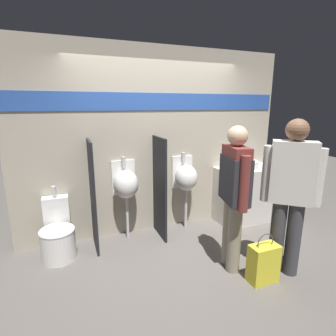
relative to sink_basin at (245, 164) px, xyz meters
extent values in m
plane|color=#5B5651|center=(-1.41, -0.36, -0.95)|extent=(16.00, 16.00, 0.00)
cube|color=#B2A893|center=(-1.41, 0.24, 0.40)|extent=(4.05, 0.06, 2.70)
cube|color=#2D56AD|center=(-1.41, 0.21, 0.98)|extent=(3.97, 0.01, 0.24)
cube|color=silver|center=(0.05, -0.05, -0.50)|extent=(1.02, 0.53, 0.89)
cylinder|color=white|center=(0.00, 0.00, 0.00)|extent=(0.43, 0.43, 0.11)
cylinder|color=silver|center=(0.00, 0.15, 0.13)|extent=(0.03, 0.03, 0.14)
cube|color=black|center=(-0.26, -0.16, -0.05)|extent=(0.07, 0.14, 0.01)
cube|color=black|center=(-2.41, -0.05, -0.22)|extent=(0.03, 0.52, 1.46)
cube|color=black|center=(-1.49, -0.05, -0.22)|extent=(0.03, 0.52, 1.46)
cylinder|color=silver|center=(-1.95, 0.05, -0.64)|extent=(0.04, 0.04, 0.63)
ellipsoid|color=white|center=(-1.95, 0.05, -0.14)|extent=(0.35, 0.31, 0.40)
cube|color=white|center=(-1.95, 0.20, -0.08)|extent=(0.34, 0.02, 0.50)
cylinder|color=silver|center=(-1.95, 0.16, 0.15)|extent=(0.06, 0.06, 0.16)
cylinder|color=silver|center=(-1.03, 0.05, -0.64)|extent=(0.04, 0.04, 0.63)
ellipsoid|color=white|center=(-1.03, 0.05, -0.14)|extent=(0.35, 0.31, 0.40)
cube|color=white|center=(-1.03, 0.20, -0.08)|extent=(0.34, 0.02, 0.50)
cylinder|color=silver|center=(-1.03, 0.16, 0.15)|extent=(0.06, 0.06, 0.16)
cylinder|color=white|center=(-2.88, -0.18, -0.77)|extent=(0.42, 0.42, 0.37)
torus|color=white|center=(-2.88, -0.18, -0.57)|extent=(0.43, 0.43, 0.04)
cube|color=white|center=(-2.88, 0.12, -0.41)|extent=(0.32, 0.16, 0.35)
cylinder|color=silver|center=(-2.88, 0.10, -0.15)|extent=(0.06, 0.06, 0.14)
cylinder|color=gray|center=(-0.99, -1.17, -0.54)|extent=(0.15, 0.15, 0.81)
cylinder|color=gray|center=(-0.95, -1.01, -0.54)|extent=(0.15, 0.15, 0.81)
cube|color=brown|center=(-0.97, -1.09, 0.18)|extent=(0.28, 0.45, 0.64)
cube|color=#2D2D33|center=(-0.97, -1.09, 0.13)|extent=(0.31, 0.48, 0.51)
cylinder|color=brown|center=(-1.03, -1.33, 0.15)|extent=(0.10, 0.10, 0.59)
cylinder|color=brown|center=(-0.92, -0.86, 0.15)|extent=(0.10, 0.10, 0.59)
sphere|color=beige|center=(-0.97, -1.09, 0.62)|extent=(0.22, 0.22, 0.22)
cylinder|color=#3D3D42|center=(-0.40, -1.45, -0.53)|extent=(0.16, 0.16, 0.85)
cylinder|color=#3D3D42|center=(-0.53, -1.34, -0.53)|extent=(0.16, 0.16, 0.85)
cube|color=silver|center=(-0.46, -1.39, 0.24)|extent=(0.46, 0.44, 0.67)
cylinder|color=silver|center=(-0.27, -1.56, 0.20)|extent=(0.11, 0.11, 0.62)
cylinder|color=silver|center=(-0.65, -1.23, 0.20)|extent=(0.11, 0.11, 0.62)
sphere|color=brown|center=(-0.46, -1.39, 0.69)|extent=(0.23, 0.23, 0.23)
cube|color=yellow|center=(-0.79, -1.45, -0.74)|extent=(0.32, 0.18, 0.43)
torus|color=#4C4742|center=(-0.79, -1.45, -0.49)|extent=(0.21, 0.01, 0.21)
camera|label=1|loc=(-2.67, -3.42, 0.93)|focal=28.00mm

